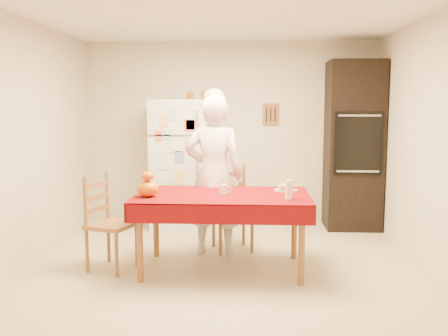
# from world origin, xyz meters

# --- Properties ---
(floor) EXTENTS (4.50, 4.50, 0.00)m
(floor) POSITION_xyz_m (0.00, 0.00, 0.00)
(floor) COLOR tan
(floor) RESTS_ON ground
(room_shell) EXTENTS (4.02, 4.52, 2.51)m
(room_shell) POSITION_xyz_m (0.00, 0.00, 1.62)
(room_shell) COLOR beige
(room_shell) RESTS_ON ground
(refrigerator) EXTENTS (0.75, 0.74, 1.70)m
(refrigerator) POSITION_xyz_m (-0.65, 1.88, 0.85)
(refrigerator) COLOR white
(refrigerator) RESTS_ON floor
(oven_cabinet) EXTENTS (0.70, 0.62, 2.20)m
(oven_cabinet) POSITION_xyz_m (1.63, 1.93, 1.10)
(oven_cabinet) COLOR black
(oven_cabinet) RESTS_ON floor
(dining_table) EXTENTS (1.70, 1.00, 0.76)m
(dining_table) POSITION_xyz_m (0.01, 0.10, 0.69)
(dining_table) COLOR brown
(dining_table) RESTS_ON floor
(chair_far) EXTENTS (0.52, 0.50, 0.95)m
(chair_far) POSITION_xyz_m (0.06, 0.84, 0.51)
(chair_far) COLOR brown
(chair_far) RESTS_ON floor
(chair_left) EXTENTS (0.51, 0.53, 0.95)m
(chair_left) POSITION_xyz_m (-1.15, 0.07, 0.51)
(chair_left) COLOR brown
(chair_left) RESTS_ON floor
(seated_woman) EXTENTS (0.67, 0.47, 1.75)m
(seated_woman) POSITION_xyz_m (-0.12, 0.65, 0.87)
(seated_woman) COLOR silver
(seated_woman) RESTS_ON floor
(coffee_mug) EXTENTS (0.08, 0.08, 0.10)m
(coffee_mug) POSITION_xyz_m (0.02, 0.09, 0.81)
(coffee_mug) COLOR white
(coffee_mug) RESTS_ON dining_table
(pumpkin_lower) EXTENTS (0.21, 0.21, 0.15)m
(pumpkin_lower) POSITION_xyz_m (-0.69, -0.07, 0.84)
(pumpkin_lower) COLOR #DF4E05
(pumpkin_lower) RESTS_ON dining_table
(pumpkin_upper) EXTENTS (0.12, 0.12, 0.09)m
(pumpkin_upper) POSITION_xyz_m (-0.69, -0.07, 0.96)
(pumpkin_upper) COLOR #C74104
(pumpkin_upper) RESTS_ON pumpkin_lower
(wine_glass) EXTENTS (0.07, 0.07, 0.18)m
(wine_glass) POSITION_xyz_m (0.64, -0.11, 0.85)
(wine_glass) COLOR white
(wine_glass) RESTS_ON dining_table
(bread_plate) EXTENTS (0.24, 0.24, 0.02)m
(bread_plate) POSITION_xyz_m (0.64, 0.31, 0.77)
(bread_plate) COLOR silver
(bread_plate) RESTS_ON dining_table
(bread_loaf) EXTENTS (0.18, 0.10, 0.06)m
(bread_loaf) POSITION_xyz_m (0.64, 0.31, 0.81)
(bread_loaf) COLOR #A77C52
(bread_loaf) RESTS_ON bread_plate
(spice_jar_left) EXTENTS (0.05, 0.05, 0.10)m
(spice_jar_left) POSITION_xyz_m (-0.54, 1.93, 1.75)
(spice_jar_left) COLOR brown
(spice_jar_left) RESTS_ON refrigerator
(spice_jar_mid) EXTENTS (0.05, 0.05, 0.10)m
(spice_jar_mid) POSITION_xyz_m (-0.51, 1.93, 1.75)
(spice_jar_mid) COLOR #904D1A
(spice_jar_mid) RESTS_ON refrigerator
(spice_jar_right) EXTENTS (0.05, 0.05, 0.10)m
(spice_jar_right) POSITION_xyz_m (-0.36, 1.93, 1.75)
(spice_jar_right) COLOR brown
(spice_jar_right) RESTS_ON refrigerator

